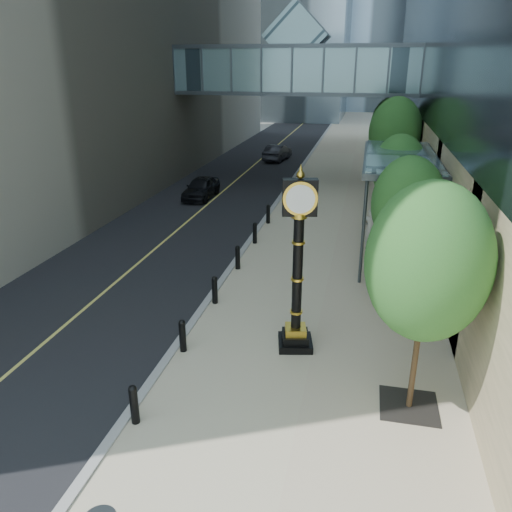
# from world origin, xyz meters

# --- Properties ---
(ground) EXTENTS (320.00, 320.00, 0.00)m
(ground) POSITION_xyz_m (0.00, 0.00, 0.00)
(ground) COLOR gray
(ground) RESTS_ON ground
(road) EXTENTS (8.00, 180.00, 0.02)m
(road) POSITION_xyz_m (-7.00, 40.00, 0.01)
(road) COLOR black
(road) RESTS_ON ground
(sidewalk) EXTENTS (8.00, 180.00, 0.06)m
(sidewalk) POSITION_xyz_m (1.00, 40.00, 0.03)
(sidewalk) COLOR tan
(sidewalk) RESTS_ON ground
(curb) EXTENTS (0.25, 180.00, 0.07)m
(curb) POSITION_xyz_m (-3.00, 40.00, 0.04)
(curb) COLOR gray
(curb) RESTS_ON ground
(skywalk) EXTENTS (17.00, 4.20, 5.80)m
(skywalk) POSITION_xyz_m (-3.00, 28.00, 7.71)
(skywalk) COLOR #45636F
(skywalk) RESTS_ON ground
(entrance_canopy) EXTENTS (3.00, 8.00, 4.38)m
(entrance_canopy) POSITION_xyz_m (3.48, 14.00, 4.19)
(entrance_canopy) COLOR #383F44
(entrance_canopy) RESTS_ON ground
(bollard_row) EXTENTS (0.20, 16.20, 0.90)m
(bollard_row) POSITION_xyz_m (-2.70, 9.00, 0.51)
(bollard_row) COLOR black
(bollard_row) RESTS_ON sidewalk
(street_trees) EXTENTS (3.00, 28.78, 6.17)m
(street_trees) POSITION_xyz_m (3.60, 17.01, 3.85)
(street_trees) COLOR black
(street_trees) RESTS_ON sidewalk
(street_clock) EXTENTS (1.17, 1.17, 5.26)m
(street_clock) POSITION_xyz_m (0.46, 5.16, 2.34)
(street_clock) COLOR black
(street_clock) RESTS_ON sidewalk
(pedestrian) EXTENTS (0.72, 0.50, 1.88)m
(pedestrian) POSITION_xyz_m (2.52, 14.20, 1.00)
(pedestrian) COLOR #B0AEA1
(pedestrian) RESTS_ON sidewalk
(car_near) EXTENTS (1.61, 3.89, 1.32)m
(car_near) POSITION_xyz_m (-7.84, 21.40, 0.68)
(car_near) COLOR black
(car_near) RESTS_ON road
(car_far) EXTENTS (1.98, 4.26, 1.35)m
(car_far) POSITION_xyz_m (-5.49, 35.26, 0.70)
(car_far) COLOR black
(car_far) RESTS_ON road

